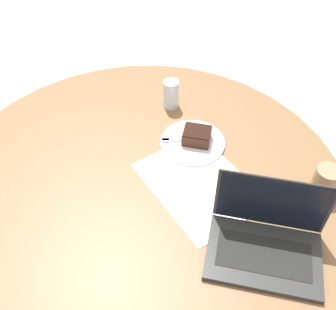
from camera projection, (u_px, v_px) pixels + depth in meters
The scene contains 9 objects.
ground_plane at pixel (149, 283), 1.85m from camera, with size 12.00×12.00×0.00m, color #B7AD9E.
dining_table at pixel (143, 204), 1.40m from camera, with size 1.39×1.39×0.74m.
paper_document at pixel (198, 184), 1.31m from camera, with size 0.41×0.32×0.00m.
plate at pixel (193, 143), 1.44m from camera, with size 0.24×0.24×0.01m.
cake_slice at pixel (197, 136), 1.42m from camera, with size 0.13×0.13×0.05m.
fork at pixel (180, 140), 1.43m from camera, with size 0.10×0.16×0.00m.
coffee_glass at pixel (325, 181), 1.25m from camera, with size 0.08×0.08×0.11m.
water_glass at pixel (171, 94), 1.55m from camera, with size 0.06×0.06×0.12m.
laptop at pixel (266, 241), 1.12m from camera, with size 0.38×0.39×0.22m.
Camera 1 is at (0.76, -0.34, 1.76)m, focal length 42.00 mm.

